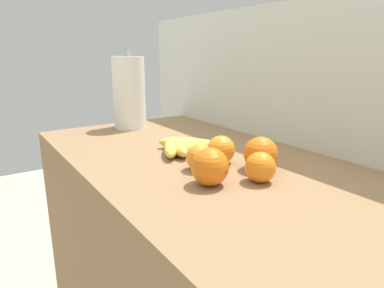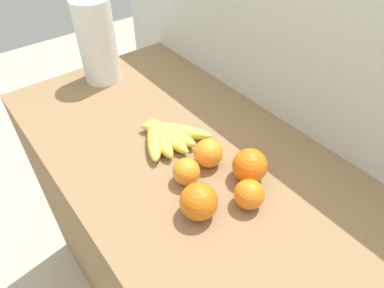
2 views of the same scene
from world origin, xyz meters
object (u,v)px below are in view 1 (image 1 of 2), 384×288
orange_center (261,154)px  orange_back_right (210,167)px  banana_bunch (181,146)px  orange_far_right (260,167)px  orange_front (221,149)px  paper_towel_roll (129,93)px  orange_back_left (199,157)px

orange_center → orange_back_right: bearing=-86.8°
banana_bunch → orange_far_right: size_ratio=2.97×
banana_bunch → orange_far_right: 0.29m
orange_center → orange_far_right: 0.08m
orange_center → orange_front: bearing=-154.9°
orange_center → paper_towel_roll: paper_towel_roll is taller
orange_far_right → banana_bunch: bearing=-175.5°
orange_front → paper_towel_roll: size_ratio=0.24×
orange_center → paper_towel_roll: bearing=-174.5°
orange_front → orange_far_right: orange_front is taller
paper_towel_roll → orange_center: bearing=5.5°
orange_back_left → orange_center: size_ratio=0.79×
orange_back_left → orange_far_right: bearing=25.2°
orange_back_left → orange_center: orange_center is taller
orange_front → paper_towel_roll: bearing=-178.3°
orange_center → orange_far_right: bearing=-45.5°
banana_bunch → orange_back_right: size_ratio=2.46×
orange_center → paper_towel_roll: 0.64m
orange_front → orange_back_right: 0.16m
orange_back_left → orange_far_right: orange_far_right is taller
orange_back_left → orange_far_right: (0.14, 0.07, 0.00)m
orange_back_left → paper_towel_roll: bearing=173.5°
orange_front → orange_far_right: size_ratio=1.06×
orange_back_right → orange_center: (-0.01, 0.16, 0.00)m
banana_bunch → orange_far_right: bearing=4.5°
orange_far_right → paper_towel_roll: (-0.69, -0.00, 0.10)m
orange_back_left → paper_towel_roll: 0.56m
orange_back_right → orange_far_right: bearing=65.1°
orange_far_right → orange_back_right: bearing=-114.9°
orange_front → paper_towel_roll: 0.54m
orange_front → orange_center: (0.10, 0.05, 0.01)m
orange_far_right → paper_towel_roll: 0.70m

